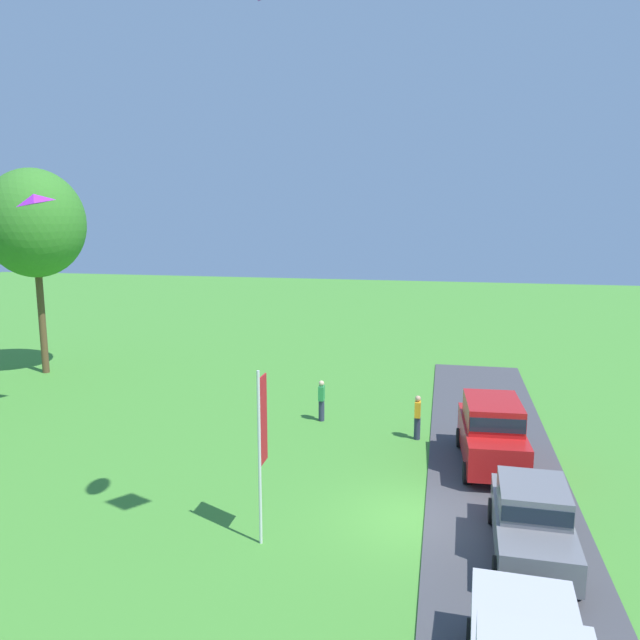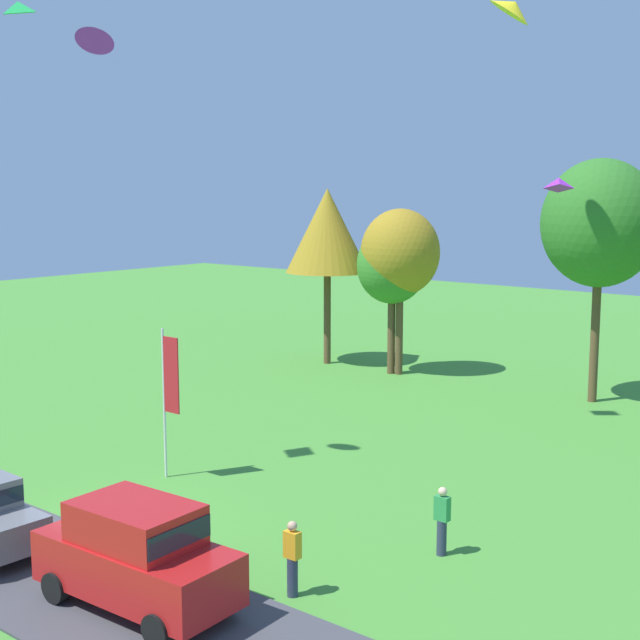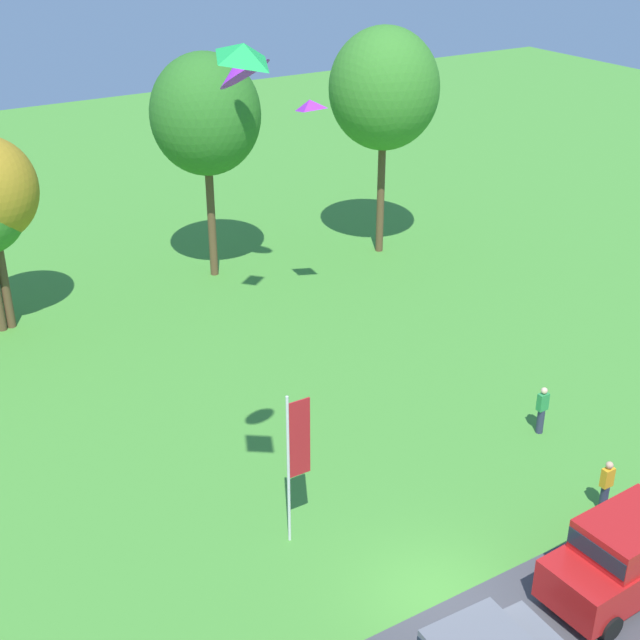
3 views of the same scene
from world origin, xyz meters
name	(u,v)px [view 2 (image 2 of 3)]	position (x,y,z in m)	size (l,w,h in m)	color
ground_plane	(104,531)	(0.00, 0.00, 0.00)	(120.00, 120.00, 0.00)	#478E33
pavement_strip	(22,559)	(0.00, -2.41, 0.03)	(36.00, 4.40, 0.06)	#424247
car_suv_far_end	(136,551)	(4.15, -2.26, 1.30)	(4.69, 2.23, 2.28)	red
person_watching_sky	(292,558)	(6.26, 0.29, 0.88)	(0.36, 0.24, 1.71)	#2D334C
person_beside_suv	(442,520)	(7.60, 4.25, 0.88)	(0.36, 0.24, 1.71)	#2D334C
tree_center_back	(327,231)	(-9.63, 21.18, 6.71)	(4.19, 4.19, 8.84)	brown
tree_far_left	(392,266)	(-5.69, 21.18, 5.20)	(3.36, 3.36, 7.09)	brown
tree_far_right	(400,253)	(-5.30, 21.27, 5.81)	(3.74, 3.74, 7.90)	brown
tree_right_of_center	(600,224)	(4.11, 21.80, 7.40)	(4.76, 4.76, 10.05)	brown
flag_banner	(169,385)	(-1.87, 3.94, 2.94)	(0.71, 0.08, 4.65)	silver
kite_delta_high_right	(96,37)	(-3.55, 2.95, 13.15)	(1.14, 1.14, 0.31)	purple
kite_delta_low_drifter	(512,7)	(3.20, 15.46, 15.02)	(1.57, 1.57, 0.43)	yellow
kite_diamond_topmost	(18,7)	(-4.44, 1.03, 13.80)	(0.81, 0.95, 0.31)	green
kite_diamond_over_trees	(559,183)	(5.31, 15.12, 9.00)	(0.74, 1.06, 0.37)	purple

